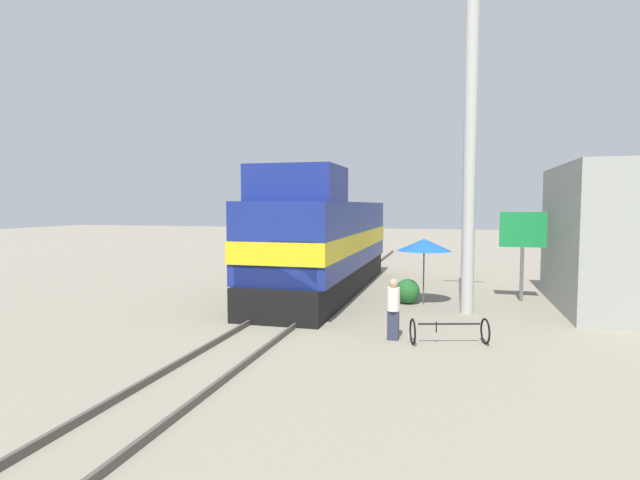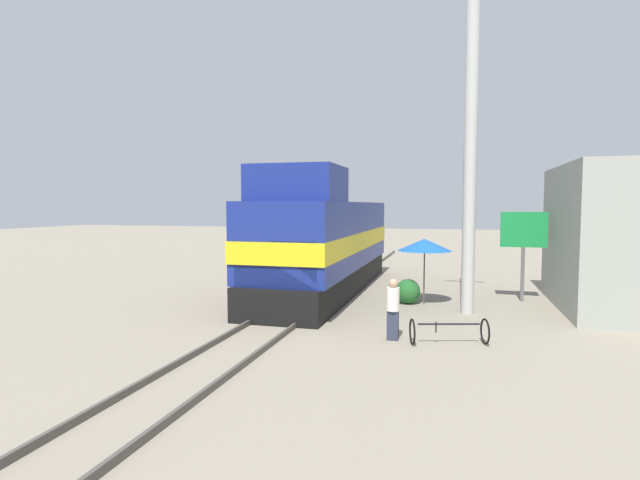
# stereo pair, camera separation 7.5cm
# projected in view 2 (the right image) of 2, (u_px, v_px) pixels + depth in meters

# --- Properties ---
(ground_plane) EXTENTS (120.00, 120.00, 0.00)m
(ground_plane) POSITION_uv_depth(u_px,v_px,m) (298.00, 310.00, 17.05)
(ground_plane) COLOR gray
(rail_near) EXTENTS (0.08, 43.15, 0.15)m
(rail_near) POSITION_uv_depth(u_px,v_px,m) (278.00, 306.00, 17.24)
(rail_near) COLOR #4C4742
(rail_near) RESTS_ON ground_plane
(rail_far) EXTENTS (0.08, 43.15, 0.15)m
(rail_far) POSITION_uv_depth(u_px,v_px,m) (318.00, 308.00, 16.86)
(rail_far) COLOR #4C4742
(rail_far) RESTS_ON ground_plane
(locomotive) EXTENTS (3.13, 12.73, 4.88)m
(locomotive) POSITION_uv_depth(u_px,v_px,m) (324.00, 243.00, 20.27)
(locomotive) COLOR black
(locomotive) RESTS_ON ground_plane
(utility_pole) EXTENTS (1.80, 0.42, 12.00)m
(utility_pole) POSITION_uv_depth(u_px,v_px,m) (471.00, 128.00, 16.03)
(utility_pole) COLOR #B2B2AD
(utility_pole) RESTS_ON ground_plane
(vendor_umbrella) EXTENTS (1.92, 1.92, 2.37)m
(vendor_umbrella) POSITION_uv_depth(u_px,v_px,m) (425.00, 245.00, 17.82)
(vendor_umbrella) COLOR #4C4C4C
(vendor_umbrella) RESTS_ON ground_plane
(billboard_sign) EXTENTS (1.63, 0.12, 3.32)m
(billboard_sign) POSITION_uv_depth(u_px,v_px,m) (524.00, 236.00, 18.38)
(billboard_sign) COLOR #595959
(billboard_sign) RESTS_ON ground_plane
(shrub_cluster) EXTENTS (0.89, 0.89, 0.89)m
(shrub_cluster) POSITION_uv_depth(u_px,v_px,m) (408.00, 291.00, 18.05)
(shrub_cluster) COLOR #236028
(shrub_cluster) RESTS_ON ground_plane
(person_bystander) EXTENTS (0.34, 0.34, 1.63)m
(person_bystander) POSITION_uv_depth(u_px,v_px,m) (393.00, 307.00, 13.15)
(person_bystander) COLOR #2D3347
(person_bystander) RESTS_ON ground_plane
(bicycle) EXTENTS (2.03, 1.17, 0.67)m
(bicycle) POSITION_uv_depth(u_px,v_px,m) (449.00, 331.00, 12.76)
(bicycle) COLOR black
(bicycle) RESTS_ON ground_plane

